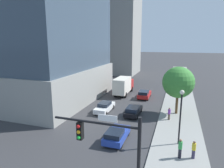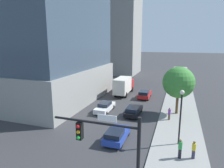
{
  "view_description": "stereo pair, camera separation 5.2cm",
  "coord_description": "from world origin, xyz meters",
  "px_view_note": "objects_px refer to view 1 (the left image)",
  "views": [
    {
      "loc": [
        7.46,
        -5.8,
        10.15
      ],
      "look_at": [
        1.73,
        11.19,
        6.34
      ],
      "focal_mm": 31.93,
      "sensor_mm": 36.0,
      "label": 1
    },
    {
      "loc": [
        7.51,
        -5.78,
        10.15
      ],
      "look_at": [
        1.73,
        11.19,
        6.34
      ],
      "focal_mm": 31.93,
      "sensor_mm": 36.0,
      "label": 2
    }
  ],
  "objects_px": {
    "pedestrian_green_shirt": "(180,148)",
    "construction_building": "(117,23)",
    "pedestrian_yellow_shirt": "(194,150)",
    "traffic_light_pole": "(111,148)",
    "street_lamp": "(181,109)",
    "pedestrian_purple_shirt": "(169,114)",
    "car_black": "(133,110)",
    "car_white": "(105,107)",
    "car_blue": "(116,135)",
    "street_tree": "(178,82)",
    "box_truck": "(123,85)",
    "car_red": "(144,94)"
  },
  "relations": [
    {
      "from": "pedestrian_purple_shirt",
      "to": "car_black",
      "type": "bearing_deg",
      "value": 173.81
    },
    {
      "from": "street_tree",
      "to": "car_red",
      "type": "xyz_separation_m",
      "value": [
        -5.75,
        6.85,
        -3.9
      ]
    },
    {
      "from": "construction_building",
      "to": "street_lamp",
      "type": "bearing_deg",
      "value": -65.25
    },
    {
      "from": "car_black",
      "to": "car_blue",
      "type": "xyz_separation_m",
      "value": [
        -0.0,
        -7.97,
        0.02
      ]
    },
    {
      "from": "street_lamp",
      "to": "car_red",
      "type": "xyz_separation_m",
      "value": [
        -6.13,
        15.89,
        -3.05
      ]
    },
    {
      "from": "traffic_light_pole",
      "to": "street_tree",
      "type": "distance_m",
      "value": 19.25
    },
    {
      "from": "pedestrian_yellow_shirt",
      "to": "traffic_light_pole",
      "type": "bearing_deg",
      "value": -123.03
    },
    {
      "from": "traffic_light_pole",
      "to": "car_blue",
      "type": "distance_m",
      "value": 9.76
    },
    {
      "from": "construction_building",
      "to": "pedestrian_purple_shirt",
      "type": "xyz_separation_m",
      "value": [
        18.73,
        -37.09,
        -15.12
      ]
    },
    {
      "from": "car_black",
      "to": "car_white",
      "type": "distance_m",
      "value": 4.35
    },
    {
      "from": "street_tree",
      "to": "box_truck",
      "type": "height_order",
      "value": "street_tree"
    },
    {
      "from": "street_tree",
      "to": "car_red",
      "type": "height_order",
      "value": "street_tree"
    },
    {
      "from": "street_lamp",
      "to": "car_blue",
      "type": "xyz_separation_m",
      "value": [
        -6.13,
        -1.21,
        -3.1
      ]
    },
    {
      "from": "traffic_light_pole",
      "to": "car_red",
      "type": "xyz_separation_m",
      "value": [
        -2.41,
        25.81,
        -3.63
      ]
    },
    {
      "from": "street_lamp",
      "to": "car_white",
      "type": "xyz_separation_m",
      "value": [
        -10.49,
        6.87,
        -3.1
      ]
    },
    {
      "from": "pedestrian_green_shirt",
      "to": "construction_building",
      "type": "bearing_deg",
      "value": 113.64
    },
    {
      "from": "construction_building",
      "to": "car_blue",
      "type": "distance_m",
      "value": 49.11
    },
    {
      "from": "pedestrian_yellow_shirt",
      "to": "pedestrian_green_shirt",
      "type": "xyz_separation_m",
      "value": [
        -1.13,
        -0.32,
        0.09
      ]
    },
    {
      "from": "construction_building",
      "to": "car_black",
      "type": "xyz_separation_m",
      "value": [
        13.84,
        -36.56,
        -15.43
      ]
    },
    {
      "from": "construction_building",
      "to": "car_blue",
      "type": "relative_size",
      "value": 8.6
    },
    {
      "from": "car_red",
      "to": "box_truck",
      "type": "bearing_deg",
      "value": 163.41
    },
    {
      "from": "pedestrian_green_shirt",
      "to": "pedestrian_yellow_shirt",
      "type": "bearing_deg",
      "value": 15.91
    },
    {
      "from": "box_truck",
      "to": "pedestrian_green_shirt",
      "type": "height_order",
      "value": "box_truck"
    },
    {
      "from": "car_blue",
      "to": "pedestrian_yellow_shirt",
      "type": "height_order",
      "value": "pedestrian_yellow_shirt"
    },
    {
      "from": "car_red",
      "to": "pedestrian_yellow_shirt",
      "type": "height_order",
      "value": "pedestrian_yellow_shirt"
    },
    {
      "from": "street_tree",
      "to": "car_white",
      "type": "distance_m",
      "value": 11.06
    },
    {
      "from": "car_black",
      "to": "street_lamp",
      "type": "bearing_deg",
      "value": -47.79
    },
    {
      "from": "car_red",
      "to": "car_white",
      "type": "bearing_deg",
      "value": -115.75
    },
    {
      "from": "car_white",
      "to": "pedestrian_green_shirt",
      "type": "height_order",
      "value": "pedestrian_green_shirt"
    },
    {
      "from": "street_lamp",
      "to": "street_tree",
      "type": "relative_size",
      "value": 0.83
    },
    {
      "from": "car_blue",
      "to": "pedestrian_green_shirt",
      "type": "height_order",
      "value": "pedestrian_green_shirt"
    },
    {
      "from": "pedestrian_purple_shirt",
      "to": "street_lamp",
      "type": "bearing_deg",
      "value": -78.7
    },
    {
      "from": "construction_building",
      "to": "pedestrian_yellow_shirt",
      "type": "height_order",
      "value": "construction_building"
    },
    {
      "from": "street_tree",
      "to": "pedestrian_purple_shirt",
      "type": "relative_size",
      "value": 4.1
    },
    {
      "from": "car_blue",
      "to": "box_truck",
      "type": "bearing_deg",
      "value": 103.31
    },
    {
      "from": "car_blue",
      "to": "car_black",
      "type": "bearing_deg",
      "value": 90.0
    },
    {
      "from": "car_blue",
      "to": "car_white",
      "type": "distance_m",
      "value": 9.17
    },
    {
      "from": "car_white",
      "to": "car_red",
      "type": "bearing_deg",
      "value": 64.25
    },
    {
      "from": "pedestrian_yellow_shirt",
      "to": "pedestrian_green_shirt",
      "type": "relative_size",
      "value": 0.91
    },
    {
      "from": "car_white",
      "to": "construction_building",
      "type": "bearing_deg",
      "value": 104.59
    },
    {
      "from": "pedestrian_green_shirt",
      "to": "pedestrian_purple_shirt",
      "type": "bearing_deg",
      "value": 98.83
    },
    {
      "from": "box_truck",
      "to": "car_red",
      "type": "bearing_deg",
      "value": -16.59
    },
    {
      "from": "car_white",
      "to": "pedestrian_yellow_shirt",
      "type": "height_order",
      "value": "pedestrian_yellow_shirt"
    },
    {
      "from": "traffic_light_pole",
      "to": "street_lamp",
      "type": "bearing_deg",
      "value": 69.42
    },
    {
      "from": "car_blue",
      "to": "pedestrian_purple_shirt",
      "type": "height_order",
      "value": "pedestrian_purple_shirt"
    },
    {
      "from": "street_lamp",
      "to": "pedestrian_yellow_shirt",
      "type": "bearing_deg",
      "value": -61.08
    },
    {
      "from": "car_blue",
      "to": "pedestrian_green_shirt",
      "type": "xyz_separation_m",
      "value": [
        6.26,
        -1.38,
        0.38
      ]
    },
    {
      "from": "car_red",
      "to": "pedestrian_yellow_shirt",
      "type": "xyz_separation_m",
      "value": [
        7.39,
        -18.16,
        0.23
      ]
    },
    {
      "from": "street_tree",
      "to": "pedestrian_yellow_shirt",
      "type": "xyz_separation_m",
      "value": [
        1.64,
        -11.3,
        -3.67
      ]
    },
    {
      "from": "box_truck",
      "to": "pedestrian_yellow_shirt",
      "type": "bearing_deg",
      "value": -58.89
    }
  ]
}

